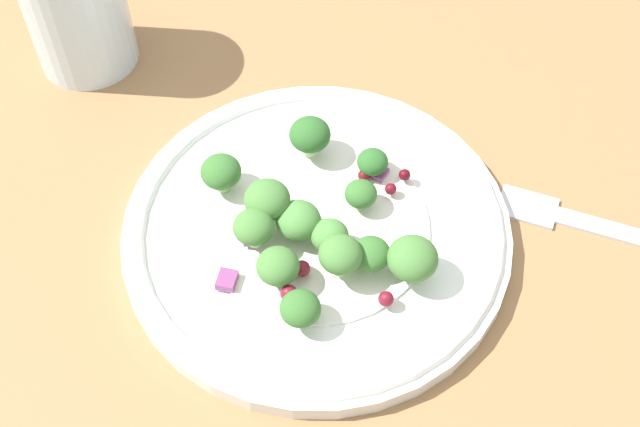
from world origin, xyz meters
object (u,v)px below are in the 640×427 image
at_px(broccoli_floret_2, 254,228).
at_px(water_glass, 74,2).
at_px(broccoli_floret_0, 310,135).
at_px(broccoli_floret_1, 412,259).
at_px(plate, 320,231).
at_px(fork, 629,234).

bearing_deg(broccoli_floret_2, water_glass, 155.00).
xyz_separation_m(broccoli_floret_0, broccoli_floret_1, (0.09, -0.05, -0.00)).
distance_m(plate, broccoli_floret_1, 0.07).
bearing_deg(broccoli_floret_0, water_glass, 175.74).
height_order(fork, water_glass, water_glass).
distance_m(plate, broccoli_floret_2, 0.05).
bearing_deg(broccoli_floret_0, broccoli_floret_2, -85.54).
relative_size(broccoli_floret_1, fork, 0.16).
relative_size(plate, fork, 1.26).
bearing_deg(water_glass, plate, -15.27).
xyz_separation_m(broccoli_floret_2, fork, (0.19, 0.12, -0.03)).
distance_m(plate, water_glass, 0.23).
height_order(plate, broccoli_floret_0, broccoli_floret_0).
bearing_deg(broccoli_floret_1, fork, 43.31).
bearing_deg(broccoli_floret_2, fork, 32.69).
bearing_deg(broccoli_floret_1, broccoli_floret_2, -163.91).
distance_m(plate, fork, 0.19).
distance_m(fork, water_glass, 0.39).
xyz_separation_m(broccoli_floret_0, water_glass, (-0.19, 0.01, 0.02)).
bearing_deg(water_glass, broccoli_floret_2, -25.00).
bearing_deg(water_glass, broccoli_floret_0, -4.26).
bearing_deg(fork, water_glass, -175.30).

